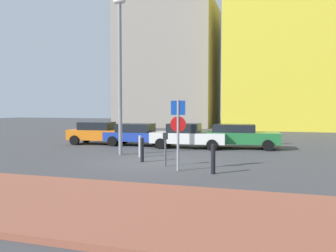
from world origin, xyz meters
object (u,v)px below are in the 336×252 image
(parked_car_orange, at_px, (99,133))
(traffic_bollard_far, at_px, (142,150))
(parked_car_blue, at_px, (139,134))
(parked_car_white, at_px, (187,136))
(parked_car_green, at_px, (238,136))
(parking_sign_post, at_px, (178,126))
(street_lamp, at_px, (120,65))
(traffic_bollard_near, at_px, (213,159))
(traffic_bollard_mid, at_px, (140,146))
(parking_meter, at_px, (165,144))

(parked_car_orange, bearing_deg, traffic_bollard_far, -47.86)
(parked_car_blue, height_order, traffic_bollard_far, parked_car_blue)
(parked_car_white, xyz_separation_m, parked_car_green, (3.00, 0.66, 0.02))
(parking_sign_post, xyz_separation_m, street_lamp, (-4.00, 3.40, 2.93))
(traffic_bollard_near, bearing_deg, parked_car_orange, 138.85)
(parked_car_white, xyz_separation_m, traffic_bollard_far, (-0.75, -5.70, -0.22))
(parked_car_green, height_order, traffic_bollard_mid, parked_car_green)
(parked_car_orange, relative_size, parking_sign_post, 1.51)
(parked_car_blue, bearing_deg, traffic_bollard_mid, -67.52)
(parked_car_white, distance_m, parked_car_green, 3.07)
(parking_meter, height_order, traffic_bollard_near, parking_meter)
(parked_car_orange, height_order, parked_car_white, same)
(parked_car_green, distance_m, traffic_bollard_mid, 6.67)
(parked_car_green, height_order, traffic_bollard_far, parked_car_green)
(parked_car_orange, xyz_separation_m, parking_meter, (6.82, -6.79, 0.12))
(parked_car_green, distance_m, street_lamp, 8.22)
(street_lamp, height_order, traffic_bollard_near, street_lamp)
(parked_car_green, bearing_deg, parked_car_white, -167.57)
(traffic_bollard_mid, xyz_separation_m, traffic_bollard_far, (0.65, -1.35, 0.01))
(parking_sign_post, bearing_deg, traffic_bollard_far, 143.12)
(traffic_bollard_far, bearing_deg, parked_car_blue, 113.17)
(street_lamp, distance_m, traffic_bollard_mid, 4.33)
(parking_meter, bearing_deg, street_lamp, 141.72)
(traffic_bollard_mid, bearing_deg, parked_car_white, 72.28)
(traffic_bollard_near, distance_m, traffic_bollard_mid, 5.17)
(parked_car_green, relative_size, traffic_bollard_far, 4.29)
(street_lamp, bearing_deg, parking_meter, -38.28)
(parking_sign_post, bearing_deg, traffic_bollard_near, -8.21)
(traffic_bollard_near, relative_size, traffic_bollard_mid, 1.03)
(parked_car_blue, distance_m, parking_meter, 7.89)
(parked_car_orange, height_order, street_lamp, street_lamp)
(parked_car_white, height_order, parked_car_green, parked_car_white)
(traffic_bollard_mid, bearing_deg, traffic_bollard_near, -37.10)
(parked_car_orange, xyz_separation_m, traffic_bollard_mid, (4.86, -4.73, -0.25))
(parked_car_white, relative_size, traffic_bollard_near, 4.17)
(street_lamp, bearing_deg, parked_car_white, 55.43)
(parking_sign_post, bearing_deg, parked_car_blue, 121.47)
(parked_car_white, bearing_deg, traffic_bollard_far, -97.45)
(parked_car_blue, xyz_separation_m, street_lamp, (0.70, -4.29, 3.90))
(parking_sign_post, distance_m, street_lamp, 6.02)
(traffic_bollard_far, bearing_deg, parking_meter, -28.43)
(parked_car_white, bearing_deg, parking_sign_post, -79.55)
(parked_car_white, bearing_deg, street_lamp, -124.57)
(parking_sign_post, height_order, street_lamp, street_lamp)
(parked_car_orange, bearing_deg, parked_car_white, -3.46)
(parked_car_white, bearing_deg, traffic_bollard_mid, -107.72)
(parked_car_white, height_order, parking_meter, parked_car_white)
(parked_car_white, relative_size, parking_sign_post, 1.67)
(parked_car_orange, distance_m, traffic_bollard_far, 8.21)
(parked_car_green, xyz_separation_m, street_lamp, (-5.66, -4.53, 3.87))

